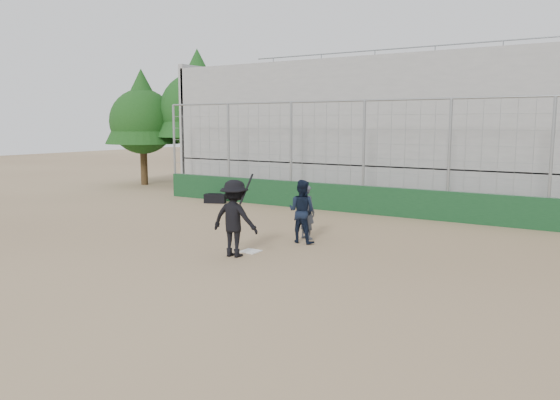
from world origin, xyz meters
The scene contains 10 objects.
ground centered at (0.00, 0.00, 0.00)m, with size 90.00×90.00×0.00m, color brown.
home_plate centered at (0.00, 0.00, 0.01)m, with size 0.44×0.44×0.02m, color white.
backstop centered at (0.00, 7.00, 0.96)m, with size 18.10×0.25×4.04m.
bleachers centered at (0.00, 11.95, 2.92)m, with size 20.25×6.70×6.98m.
tree_left centered at (-11.00, 11.00, 4.39)m, with size 4.48×4.48×7.00m.
tree_right centered at (-13.50, 9.50, 3.76)m, with size 3.84×3.84×6.00m.
batter_at_plate centered at (-0.06, -0.57, 0.93)m, with size 1.26×0.83×2.00m.
catcher_crouched centered at (0.57, 1.59, 0.58)m, with size 0.90×0.74×1.16m.
umpire centered at (0.43, 2.11, 0.69)m, with size 0.56×0.37×1.38m, color #474D5A.
equipment_bag centered at (-6.10, 6.19, 0.18)m, with size 0.93×0.67×0.40m.
Camera 1 is at (7.74, -10.98, 3.20)m, focal length 35.00 mm.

